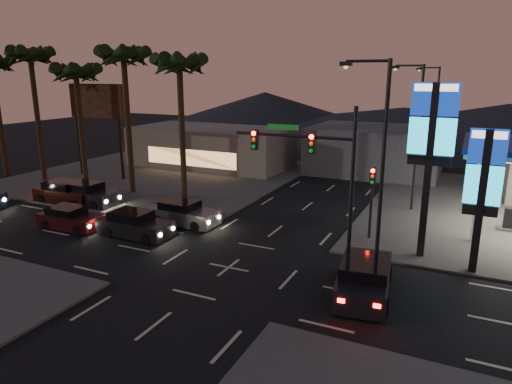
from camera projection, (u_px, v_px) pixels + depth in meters
The scene contains 25 objects.
ground at pixel (229, 268), 22.79m from camera, with size 140.00×140.00×0.00m, color black.
corner_lot_nw at pixel (162, 175), 43.38m from camera, with size 24.00×24.00×0.12m, color #47443F.
pylon_sign_tall at pixel (432, 136), 22.47m from camera, with size 2.20×0.35×9.00m.
pylon_sign_short at pixel (484, 180), 21.00m from camera, with size 1.60×0.35×7.00m.
traffic_signal_mast at pixel (317, 164), 21.65m from camera, with size 6.10×0.39×8.00m.
pedestal_signal at pixel (372, 191), 25.88m from camera, with size 0.32×0.39×4.30m.
streetlight_near at pixel (378, 163), 19.41m from camera, with size 2.14×0.25×10.00m.
streetlight_mid at pixel (415, 130), 30.78m from camera, with size 2.14×0.25×10.00m.
streetlight_far at pixel (433, 114), 43.02m from camera, with size 2.14×0.25×10.00m.
palm_a at pixel (180, 73), 32.43m from camera, with size 4.41×4.41×10.86m.
palm_b at pixel (124, 66), 34.36m from camera, with size 4.41×4.41×11.46m.
palm_c at pixel (76, 80), 36.70m from camera, with size 4.41×4.41×10.26m.
palm_d at pixel (31, 64), 38.45m from camera, with size 4.41×4.41×11.66m.
billboard at pixel (97, 108), 41.03m from camera, with size 6.00×0.30×8.50m.
building_far_west at pixel (211, 147), 47.31m from camera, with size 16.00×8.00×4.00m, color #726B5B.
building_far_mid at pixel (375, 150), 44.15m from camera, with size 12.00×9.00×4.40m, color #4C4C51.
hill_left at pixel (265, 109), 84.84m from camera, with size 40.00×40.00×6.00m, color black.
hill_right at pixel (508, 121), 68.44m from camera, with size 50.00×50.00×5.00m, color black.
hill_center at pixel (404, 120), 74.76m from camera, with size 60.00×60.00×4.00m, color black.
car_lane_a_front at pixel (135, 225), 27.04m from camera, with size 4.64×1.99×1.50m.
car_lane_a_mid at pixel (70, 218), 28.44m from camera, with size 4.25×1.87×1.37m.
car_lane_b_front at pixel (183, 214), 29.19m from camera, with size 4.66×2.06×1.50m.
car_lane_b_mid at pixel (87, 194), 33.57m from camera, with size 5.09×2.24×1.64m.
car_lane_b_rear at pixel (66, 193), 34.05m from camera, with size 5.03×2.26×1.62m.
suv_station at pixel (364, 278), 19.87m from camera, with size 2.72×5.25×1.68m.
Camera 1 is at (10.24, -18.48, 9.42)m, focal length 32.00 mm.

